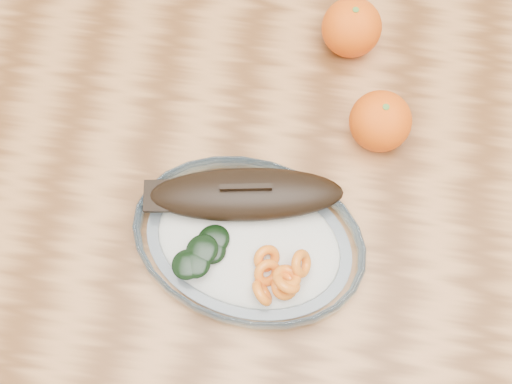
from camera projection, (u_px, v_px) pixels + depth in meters
ground at (285, 308)px, 1.49m from camera, size 3.00×3.00×0.00m
dining_table at (305, 224)px, 0.88m from camera, size 1.20×0.80×0.75m
plated_meal at (248, 238)px, 0.75m from camera, size 0.56×0.56×0.08m
orange_left at (352, 28)px, 0.83m from camera, size 0.08×0.08×0.08m
orange_right at (380, 121)px, 0.78m from camera, size 0.08×0.08×0.08m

